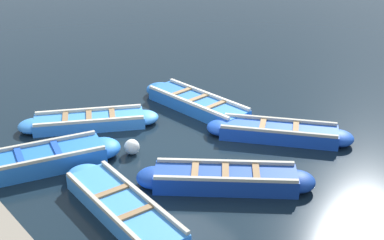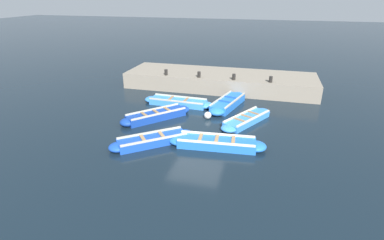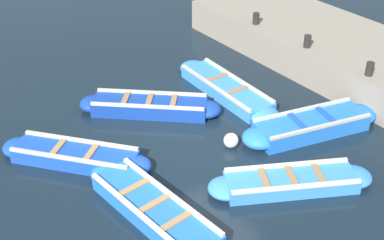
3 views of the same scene
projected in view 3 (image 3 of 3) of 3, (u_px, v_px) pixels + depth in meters
ground_plane at (195, 152)px, 12.31m from camera, size 120.00×120.00×0.00m
boat_broadside at (150, 106)px, 13.66m from camera, size 3.19×2.99×0.43m
boat_alongside at (311, 126)px, 12.87m from camera, size 3.73×1.72×0.46m
boat_outer_left at (226, 89)px, 14.48m from camera, size 1.01×3.95×0.39m
boat_near_quay at (291, 182)px, 11.13m from camera, size 3.45×2.35×0.36m
boat_end_of_row at (75, 156)px, 11.87m from camera, size 2.77×3.20×0.40m
boat_far_corner at (154, 211)px, 10.35m from camera, size 1.12×3.95×0.41m
quay_wall at (366, 63)px, 15.11m from camera, size 3.45×11.86×0.96m
bollard_north at (256, 19)px, 16.19m from camera, size 0.20×0.20×0.35m
bollard_mid_north at (307, 41)px, 14.77m from camera, size 0.20×0.20×0.35m
bollard_mid_south at (370, 69)px, 13.35m from camera, size 0.20×0.20×0.35m
buoy_orange_near at (231, 140)px, 12.38m from camera, size 0.36×0.36×0.36m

